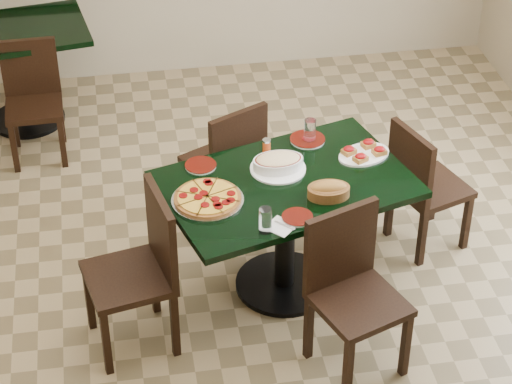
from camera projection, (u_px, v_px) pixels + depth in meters
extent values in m
plane|color=#8F7952|center=(230.00, 291.00, 5.85)|extent=(5.50, 5.50, 0.00)
cube|color=black|center=(286.00, 184.00, 5.47)|extent=(1.52, 1.20, 0.04)
cylinder|color=black|center=(285.00, 238.00, 5.69)|extent=(0.11, 0.11, 0.71)
cylinder|color=black|center=(284.00, 283.00, 5.88)|extent=(0.57, 0.57, 0.03)
cube|color=black|center=(15.00, 32.00, 6.98)|extent=(1.08, 0.85, 0.04)
cylinder|color=black|center=(22.00, 79.00, 7.20)|extent=(0.11, 0.11, 0.71)
cylinder|color=black|center=(29.00, 119.00, 7.40)|extent=(0.54, 0.54, 0.03)
cube|color=black|center=(222.00, 163.00, 6.21)|extent=(0.54, 0.54, 0.04)
cube|color=black|center=(239.00, 144.00, 5.95)|extent=(0.38, 0.22, 0.43)
cube|color=black|center=(229.00, 170.00, 6.53)|extent=(0.05, 0.05, 0.39)
cube|color=black|center=(260.00, 194.00, 6.31)|extent=(0.05, 0.05, 0.39)
cube|color=black|center=(185.00, 188.00, 6.37)|extent=(0.05, 0.05, 0.39)
cube|color=black|center=(216.00, 214.00, 6.14)|extent=(0.05, 0.05, 0.39)
cube|color=black|center=(359.00, 304.00, 5.11)|extent=(0.55, 0.55, 0.04)
cube|color=black|center=(340.00, 246.00, 5.10)|extent=(0.41, 0.19, 0.46)
cube|color=black|center=(348.00, 371.00, 5.04)|extent=(0.05, 0.05, 0.42)
cube|color=black|center=(309.00, 327.00, 5.30)|extent=(0.05, 0.05, 0.42)
cube|color=black|center=(406.00, 345.00, 5.19)|extent=(0.05, 0.05, 0.42)
cube|color=black|center=(365.00, 304.00, 5.45)|extent=(0.05, 0.05, 0.42)
cube|color=black|center=(431.00, 188.00, 6.01)|extent=(0.50, 0.50, 0.04)
cube|color=black|center=(410.00, 164.00, 5.80)|extent=(0.17, 0.39, 0.42)
cube|color=black|center=(466.00, 222.00, 6.07)|extent=(0.05, 0.05, 0.38)
cube|color=black|center=(422.00, 239.00, 5.94)|extent=(0.05, 0.05, 0.38)
cube|color=black|center=(433.00, 194.00, 6.31)|extent=(0.05, 0.05, 0.38)
cube|color=black|center=(389.00, 209.00, 6.18)|extent=(0.05, 0.05, 0.38)
cube|color=black|center=(128.00, 278.00, 5.26)|extent=(0.52, 0.52, 0.04)
cube|color=black|center=(161.00, 232.00, 5.17)|extent=(0.13, 0.43, 0.47)
cube|color=black|center=(89.00, 298.00, 5.48)|extent=(0.05, 0.05, 0.43)
cube|color=black|center=(155.00, 282.00, 5.59)|extent=(0.05, 0.05, 0.43)
cube|color=black|center=(106.00, 343.00, 5.20)|extent=(0.05, 0.05, 0.43)
cube|color=black|center=(175.00, 325.00, 5.31)|extent=(0.05, 0.05, 0.43)
cube|color=black|center=(34.00, 108.00, 6.79)|extent=(0.39, 0.39, 0.04)
cube|color=black|center=(30.00, 67.00, 6.80)|extent=(0.38, 0.05, 0.41)
cube|color=black|center=(14.00, 148.00, 6.76)|extent=(0.04, 0.04, 0.37)
cube|color=black|center=(14.00, 124.00, 7.02)|extent=(0.04, 0.04, 0.37)
cube|color=black|center=(62.00, 143.00, 6.81)|extent=(0.04, 0.04, 0.37)
cube|color=black|center=(61.00, 119.00, 7.07)|extent=(0.04, 0.04, 0.37)
cylinder|color=silver|center=(208.00, 200.00, 5.30)|extent=(0.39, 0.39, 0.01)
cylinder|color=brown|center=(208.00, 198.00, 5.30)|extent=(0.36, 0.36, 0.02)
cylinder|color=gold|center=(207.00, 197.00, 5.29)|extent=(0.32, 0.32, 0.01)
cylinder|color=white|center=(278.00, 169.00, 5.55)|extent=(0.31, 0.31, 0.01)
ellipsoid|color=#FEEAAF|center=(278.00, 159.00, 5.51)|extent=(0.26, 0.17, 0.04)
ellipsoid|color=#AC732F|center=(329.00, 188.00, 5.31)|extent=(0.20, 0.10, 0.08)
cylinder|color=white|center=(297.00, 218.00, 5.18)|extent=(0.16, 0.16, 0.01)
cylinder|color=#3E0904|center=(297.00, 216.00, 5.18)|extent=(0.16, 0.16, 0.00)
cylinder|color=white|center=(307.00, 140.00, 5.79)|extent=(0.20, 0.20, 0.01)
cylinder|color=#3E0904|center=(308.00, 139.00, 5.79)|extent=(0.21, 0.21, 0.00)
ellipsoid|color=#8C0707|center=(308.00, 138.00, 5.78)|extent=(0.06, 0.06, 0.03)
cylinder|color=white|center=(201.00, 166.00, 5.57)|extent=(0.17, 0.17, 0.01)
cylinder|color=#3E0904|center=(201.00, 165.00, 5.57)|extent=(0.18, 0.18, 0.00)
cube|color=silver|center=(281.00, 226.00, 5.12)|extent=(0.19, 0.19, 0.00)
cube|color=silver|center=(284.00, 225.00, 5.13)|extent=(0.10, 0.10, 0.00)
cylinder|color=white|center=(310.00, 131.00, 5.74)|extent=(0.07, 0.07, 0.15)
cylinder|color=white|center=(265.00, 220.00, 5.05)|extent=(0.07, 0.07, 0.14)
cylinder|color=#B53913|center=(267.00, 146.00, 5.67)|extent=(0.05, 0.05, 0.07)
cylinder|color=silver|center=(267.00, 141.00, 5.65)|extent=(0.05, 0.05, 0.01)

